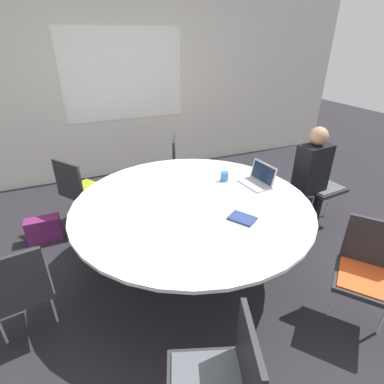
% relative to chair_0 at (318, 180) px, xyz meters
% --- Properties ---
extents(ground_plane, '(16.00, 16.00, 0.00)m').
position_rel_chair_0_xyz_m(ground_plane, '(-1.76, -0.24, -0.53)').
color(ground_plane, black).
extents(wall_back, '(8.00, 0.07, 2.70)m').
position_rel_chair_0_xyz_m(wall_back, '(-1.76, 2.41, 0.83)').
color(wall_back, silver).
rests_on(wall_back, ground_plane).
extents(conference_table, '(2.14, 2.14, 0.73)m').
position_rel_chair_0_xyz_m(conference_table, '(-1.76, -0.24, 0.13)').
color(conference_table, '#333333').
rests_on(conference_table, ground_plane).
extents(chair_0, '(0.48, 0.46, 0.87)m').
position_rel_chair_0_xyz_m(chair_0, '(0.00, 0.00, 0.00)').
color(chair_0, '#262628').
rests_on(chair_0, ground_plane).
extents(chair_1, '(0.55, 0.56, 0.87)m').
position_rel_chair_0_xyz_m(chair_1, '(-1.29, 1.16, 0.00)').
color(chair_1, '#262628').
rests_on(chair_1, ground_plane).
extents(chair_2, '(0.60, 0.60, 0.87)m').
position_rel_chair_0_xyz_m(chair_2, '(-2.66, 0.92, 0.00)').
color(chair_2, '#262628').
rests_on(chair_2, ground_plane).
extents(chair_3, '(0.50, 0.48, 0.87)m').
position_rel_chair_0_xyz_m(chair_3, '(-3.20, -0.53, 0.00)').
color(chair_3, '#262628').
rests_on(chair_3, ground_plane).
extents(chair_4, '(0.54, 0.56, 0.87)m').
position_rel_chair_0_xyz_m(chair_4, '(-2.19, -1.64, 0.00)').
color(chair_4, '#262628').
rests_on(chair_4, ground_plane).
extents(chair_5, '(0.60, 0.61, 0.87)m').
position_rel_chair_0_xyz_m(chair_5, '(-0.79, -1.35, 0.00)').
color(chair_5, '#262628').
rests_on(chair_5, ground_plane).
extents(person_0, '(0.38, 0.28, 1.22)m').
position_rel_chair_0_xyz_m(person_0, '(-0.23, -0.11, 0.19)').
color(person_0, black).
rests_on(person_0, ground_plane).
extents(laptop, '(0.25, 0.35, 0.21)m').
position_rel_chair_0_xyz_m(laptop, '(-1.00, -0.16, 0.26)').
color(laptop, '#99999E').
rests_on(laptop, conference_table).
extents(spiral_notebook, '(0.24, 0.26, 0.02)m').
position_rel_chair_0_xyz_m(spiral_notebook, '(-1.49, -0.67, 0.22)').
color(spiral_notebook, navy).
rests_on(spiral_notebook, conference_table).
extents(coffee_cup, '(0.08, 0.08, 0.10)m').
position_rel_chair_0_xyz_m(coffee_cup, '(-1.27, 0.04, 0.26)').
color(coffee_cup, '#33669E').
rests_on(coffee_cup, conference_table).
extents(handbag, '(0.36, 0.16, 0.28)m').
position_rel_chair_0_xyz_m(handbag, '(-3.12, 0.81, -0.39)').
color(handbag, '#661E56').
rests_on(handbag, ground_plane).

